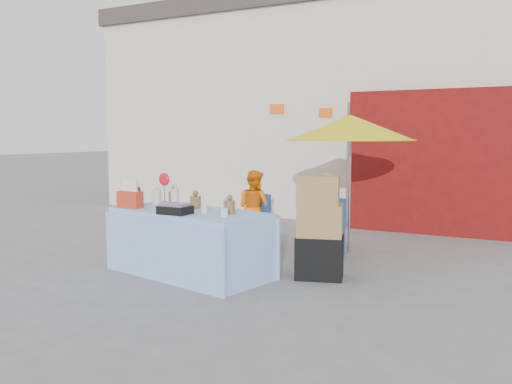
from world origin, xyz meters
The scene contains 10 objects.
ground centered at (0.00, 0.00, 0.00)m, with size 80.00×80.00×0.00m, color slate.
backdrop centered at (0.52, 7.52, 3.10)m, with size 14.00×8.00×7.80m.
market_table centered at (-0.14, -0.37, 0.43)m, with size 2.33×1.45×1.31m.
chair_left centered at (-0.24, 1.50, 0.26)m, with size 0.58×0.57×0.85m.
chair_right centered at (1.01, 1.50, 0.26)m, with size 0.58×0.57×0.85m.
vendor_orange centered at (-0.25, 1.63, 0.61)m, with size 0.60×0.47×1.23m, color orange.
vendor_beige centered at (1.00, 1.63, 0.62)m, with size 0.45×0.30×1.24m, color #C7BC8D.
umbrella centered at (1.30, 1.78, 1.89)m, with size 1.90×1.90×2.09m.
box_stack centered at (1.41, 0.24, 0.60)m, with size 0.69×0.62×1.29m.
tarp_bundle centered at (-0.75, 0.08, 0.16)m, with size 0.72×0.58×0.33m, color yellow.
Camera 1 is at (3.81, -6.05, 1.79)m, focal length 38.00 mm.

